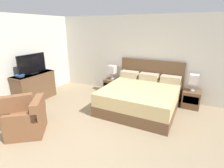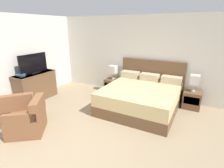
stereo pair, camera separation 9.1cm
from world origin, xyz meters
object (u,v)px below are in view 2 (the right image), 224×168
bed (141,97)px  book_red_cover (21,76)px  table_lamp_left (113,70)px  armchair_by_window (19,110)px  nightstand_right (192,99)px  armchair_companion (28,120)px  book_blue_cover (21,75)px  tv (33,64)px  nightstand_left (113,86)px  table_lamp_right (195,80)px  dresser (36,86)px

bed → book_red_cover: size_ratio=10.78×
table_lamp_left → armchair_by_window: 2.98m
nightstand_right → armchair_companion: (-2.95, -2.92, 0.04)m
table_lamp_left → book_blue_cover: size_ratio=2.20×
nightstand_right → book_blue_cover: bearing=-154.6°
bed → armchair_by_window: size_ratio=2.07×
tv → book_red_cover: (-0.00, -0.44, -0.26)m
table_lamp_left → armchair_by_window: (-1.06, -2.74, -0.52)m
nightstand_left → armchair_by_window: armchair_by_window is taller
table_lamp_right → dresser: 4.59m
table_lamp_right → book_red_cover: (-4.28, -2.04, 0.05)m
nightstand_right → table_lamp_left: (-2.47, 0.00, 0.56)m
book_red_cover → book_blue_cover: bearing=180.0°
armchair_companion → table_lamp_left: bearing=80.7°
table_lamp_left → tv: bearing=-138.7°
bed → armchair_companion: size_ratio=2.08×
tv → armchair_by_window: tv is taller
table_lamp_right → nightstand_right: bearing=-90.0°
book_blue_cover → book_red_cover: bearing=0.0°
table_lamp_right → book_blue_cover: size_ratio=2.20×
bed → book_blue_cover: bed is taller
nightstand_right → bed: bearing=-150.7°
table_lamp_right → armchair_by_window: size_ratio=0.47×
bed → nightstand_right: bed is taller
book_red_cover → dresser: bearing=90.3°
book_red_cover → table_lamp_left: bearing=48.3°
table_lamp_left → armchair_companion: (-0.48, -2.92, -0.52)m
nightstand_left → tv: 2.57m
bed → nightstand_right: 1.42m
book_blue_cover → bed: bearing=23.7°
table_lamp_right → armchair_by_window: table_lamp_right is taller
nightstand_left → armchair_companion: size_ratio=0.50×
table_lamp_left → nightstand_right: bearing=-0.0°
book_red_cover → book_blue_cover: size_ratio=0.89×
book_blue_cover → armchair_by_window: bearing=-42.3°
table_lamp_right → book_blue_cover: bearing=-154.6°
tv → armchair_by_window: size_ratio=0.96×
dresser → book_blue_cover: book_blue_cover is taller
nightstand_left → table_lamp_right: 2.53m
nightstand_right → table_lamp_right: size_ratio=1.05×
bed → armchair_companion: (-1.71, -2.23, -0.05)m
book_red_cover → armchair_by_window: bearing=-42.9°
bed → book_blue_cover: size_ratio=9.59×
armchair_by_window → bed: bearing=41.7°
tv → nightstand_right: bearing=20.4°
bed → tv: tv is taller
table_lamp_right → armchair_companion: 4.18m
nightstand_right → tv: tv is taller
nightstand_left → tv: tv is taller
table_lamp_right → dresser: size_ratio=0.37×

